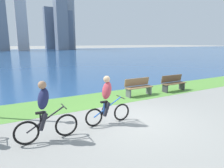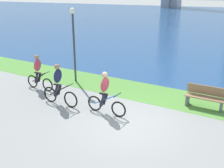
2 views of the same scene
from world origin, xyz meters
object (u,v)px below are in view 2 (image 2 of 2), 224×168
at_px(cyclist_distant_rear, 38,72).
at_px(cyclist_lead, 105,93).
at_px(cyclist_trailing, 59,85).
at_px(bench_far_along_path, 205,97).
at_px(lamppost_tall, 74,34).

bearing_deg(cyclist_distant_rear, cyclist_lead, -8.77).
height_order(cyclist_trailing, bench_far_along_path, cyclist_trailing).
xyz_separation_m(cyclist_lead, cyclist_distant_rear, (-4.09, 0.63, 0.00)).
xyz_separation_m(cyclist_lead, lamppost_tall, (-3.35, 2.44, 1.60)).
height_order(cyclist_trailing, cyclist_distant_rear, cyclist_trailing).
bearing_deg(cyclist_lead, cyclist_distant_rear, 171.23).
height_order(cyclist_distant_rear, lamppost_tall, lamppost_tall).
bearing_deg(lamppost_tall, cyclist_distant_rear, -112.23).
distance_m(cyclist_trailing, bench_far_along_path, 5.85).
xyz_separation_m(cyclist_trailing, bench_far_along_path, (5.17, 2.72, -0.39)).
relative_size(cyclist_trailing, lamppost_tall, 0.48).
bearing_deg(cyclist_distant_rear, lamppost_tall, 67.77).
relative_size(cyclist_trailing, bench_far_along_path, 1.18).
bearing_deg(cyclist_distant_rear, bench_far_along_path, 14.40).
xyz_separation_m(bench_far_along_path, lamppost_tall, (-6.45, -0.04, 1.98)).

